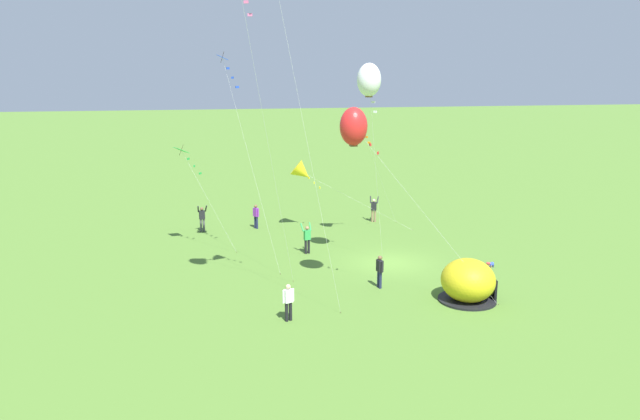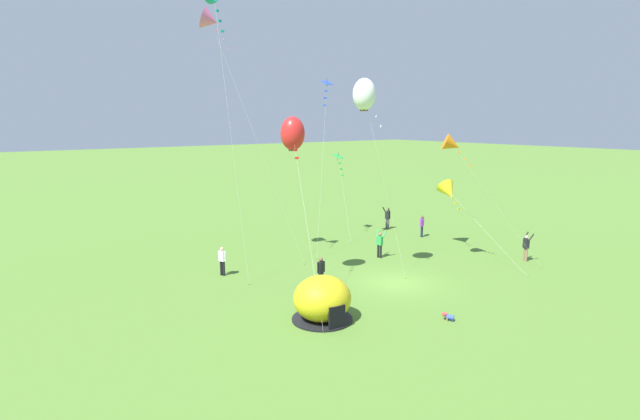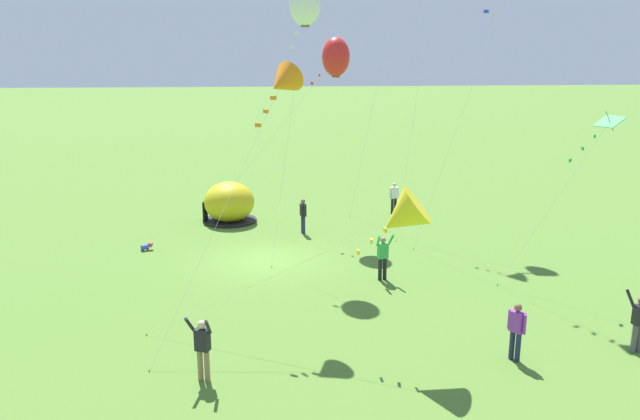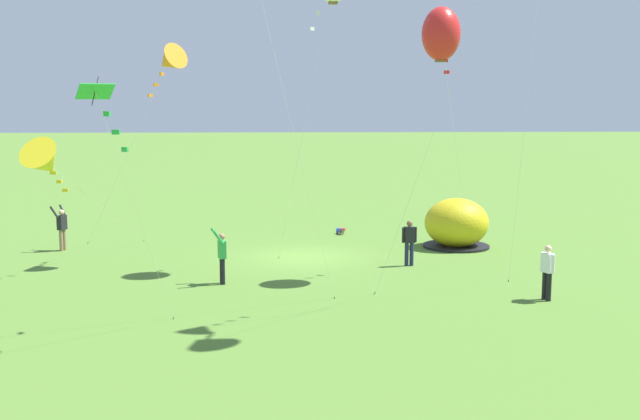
{
  "view_description": "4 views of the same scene",
  "coord_description": "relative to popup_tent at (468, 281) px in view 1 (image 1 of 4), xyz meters",
  "views": [
    {
      "loc": [
        -33.18,
        10.99,
        10.95
      ],
      "look_at": [
        -0.91,
        4.4,
        3.56
      ],
      "focal_mm": 35.0,
      "sensor_mm": 36.0,
      "label": 1
    },
    {
      "loc": [
        -19.62,
        -19.12,
        9.09
      ],
      "look_at": [
        -1.91,
        4.7,
        3.72
      ],
      "focal_mm": 28.0,
      "sensor_mm": 36.0,
      "label": 2
    },
    {
      "loc": [
        25.25,
        -0.36,
        8.46
      ],
      "look_at": [
        1.07,
        2.19,
        2.41
      ],
      "focal_mm": 35.0,
      "sensor_mm": 36.0,
      "label": 3
    },
    {
      "loc": [
        0.87,
        29.22,
        5.9
      ],
      "look_at": [
        -0.6,
        1.58,
        2.1
      ],
      "focal_mm": 42.0,
      "sensor_mm": 36.0,
      "label": 4
    }
  ],
  "objects": [
    {
      "name": "person_watching_sky",
      "position": [
        16.51,
        -0.11,
        0.0
      ],
      "size": [
        0.62,
        0.72,
        1.89
      ],
      "color": "#8C7251",
      "rests_on": "ground"
    },
    {
      "name": "kite_red",
      "position": [
        1.97,
        5.3,
        7.37
      ],
      "size": [
        3.48,
        7.19,
        9.29
      ],
      "color": "silver",
      "rests_on": "ground"
    },
    {
      "name": "person_flying_kite",
      "position": [
        16.16,
        12.35,
        0.0
      ],
      "size": [
        0.52,
        0.67,
        1.89
      ],
      "color": "#4C4C51",
      "rests_on": "ground"
    },
    {
      "name": "ground_plane",
      "position": [
        6.58,
        1.76,
        -1.0
      ],
      "size": [
        300.0,
        300.0,
        0.0
      ],
      "primitive_type": "plane",
      "color": "#517A2D"
    },
    {
      "name": "kite_green",
      "position": [
        11.58,
        13.26,
        4.97
      ],
      "size": [
        1.7,
        3.56,
        6.6
      ],
      "color": "silver",
      "rests_on": "ground"
    },
    {
      "name": "kite_blue",
      "position": [
        8.42,
        10.78,
        10.04
      ],
      "size": [
        3.21,
        2.96,
        11.95
      ],
      "color": "silver",
      "rests_on": "ground"
    },
    {
      "name": "person_arms_raised",
      "position": [
        9.44,
        6.19,
        0.0
      ],
      "size": [
        0.56,
        0.69,
        1.89
      ],
      "color": "black",
      "rests_on": "ground"
    },
    {
      "name": "toddler_crawling",
      "position": [
        4.63,
        -3.5,
        -0.82
      ],
      "size": [
        0.42,
        0.54,
        0.32
      ],
      "color": "blue",
      "rests_on": "ground"
    },
    {
      "name": "person_near_tent",
      "position": [
        2.65,
        3.65,
        -0.03
      ],
      "size": [
        0.58,
        0.31,
        1.72
      ],
      "color": "#1E2347",
      "rests_on": "ground"
    },
    {
      "name": "person_with_toddler",
      "position": [
        16.27,
        8.61,
        -0.03
      ],
      "size": [
        0.51,
        0.4,
        1.72
      ],
      "color": "#1E2347",
      "rests_on": "ground"
    },
    {
      "name": "person_far_back",
      "position": [
        -0.72,
        8.9,
        -0.03
      ],
      "size": [
        0.36,
        0.56,
        1.72
      ],
      "color": "black",
      "rests_on": "ground"
    },
    {
      "name": "kite_white",
      "position": [
        5.53,
        3.56,
        9.46
      ],
      "size": [
        2.66,
        2.24,
        11.34
      ],
      "color": "silver",
      "rests_on": "ground"
    },
    {
      "name": "popup_tent",
      "position": [
        0.0,
        0.0,
        0.0
      ],
      "size": [
        2.81,
        2.81,
        2.1
      ],
      "color": "gold",
      "rests_on": "ground"
    },
    {
      "name": "kite_yellow",
      "position": [
        15.34,
        5.43,
        3.08
      ],
      "size": [
        2.64,
        8.52,
        4.94
      ],
      "color": "silver",
      "rests_on": "ground"
    },
    {
      "name": "kite_orange",
      "position": [
        11.59,
        2.31,
        6.61
      ],
      "size": [
        5.11,
        4.78,
        8.28
      ],
      "color": "silver",
      "rests_on": "ground"
    }
  ]
}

